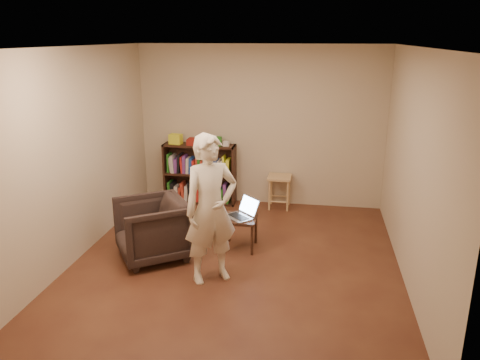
% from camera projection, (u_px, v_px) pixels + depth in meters
% --- Properties ---
extents(floor, '(4.50, 4.50, 0.00)m').
position_uv_depth(floor, '(236.00, 262.00, 5.87)').
color(floor, '#431F15').
rests_on(floor, ground).
extents(ceiling, '(4.50, 4.50, 0.00)m').
position_uv_depth(ceiling, '(236.00, 47.00, 5.10)').
color(ceiling, white).
rests_on(ceiling, wall_back).
extents(wall_back, '(4.00, 0.00, 4.00)m').
position_uv_depth(wall_back, '(260.00, 127.00, 7.61)').
color(wall_back, '#BDA98F').
rests_on(wall_back, floor).
extents(wall_left, '(0.00, 4.50, 4.50)m').
position_uv_depth(wall_left, '(78.00, 155.00, 5.81)').
color(wall_left, '#BDA98F').
rests_on(wall_left, floor).
extents(wall_right, '(0.00, 4.50, 4.50)m').
position_uv_depth(wall_right, '(414.00, 169.00, 5.17)').
color(wall_right, '#BDA98F').
rests_on(wall_right, floor).
extents(bookshelf, '(1.20, 0.30, 1.00)m').
position_uv_depth(bookshelf, '(200.00, 177.00, 7.87)').
color(bookshelf, black).
rests_on(bookshelf, floor).
extents(box_yellow, '(0.22, 0.17, 0.16)m').
position_uv_depth(box_yellow, '(176.00, 139.00, 7.72)').
color(box_yellow, yellow).
rests_on(box_yellow, bookshelf).
extents(red_cloth, '(0.30, 0.22, 0.10)m').
position_uv_depth(red_cloth, '(197.00, 142.00, 7.67)').
color(red_cloth, maroon).
rests_on(red_cloth, bookshelf).
extents(box_green, '(0.15, 0.15, 0.14)m').
position_uv_depth(box_green, '(217.00, 141.00, 7.62)').
color(box_green, '#226D1D').
rests_on(box_green, bookshelf).
extents(box_white, '(0.10, 0.10, 0.07)m').
position_uv_depth(box_white, '(226.00, 144.00, 7.59)').
color(box_white, beige).
rests_on(box_white, bookshelf).
extents(stool, '(0.37, 0.37, 0.54)m').
position_uv_depth(stool, '(280.00, 182.00, 7.60)').
color(stool, '#AA7652').
rests_on(stool, floor).
extents(armchair, '(1.16, 1.15, 0.77)m').
position_uv_depth(armchair, '(152.00, 229.00, 5.88)').
color(armchair, '#312521').
rests_on(armchair, floor).
extents(side_table, '(0.42, 0.42, 0.43)m').
position_uv_depth(side_table, '(240.00, 223.00, 6.15)').
color(side_table, black).
rests_on(side_table, floor).
extents(laptop, '(0.51, 0.51, 0.25)m').
position_uv_depth(laptop, '(243.00, 213.00, 6.14)').
color(laptop, '#A5A5AA').
rests_on(laptop, side_table).
extents(person, '(0.75, 0.69, 1.72)m').
position_uv_depth(person, '(211.00, 209.00, 5.22)').
color(person, beige).
rests_on(person, floor).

